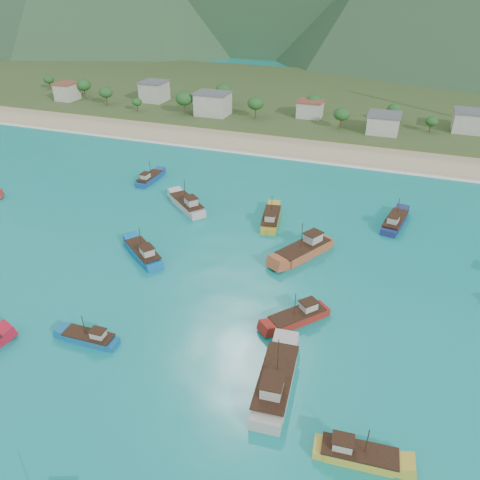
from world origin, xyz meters
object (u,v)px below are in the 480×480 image
(boat_1, at_px, (357,455))
(boat_21, at_px, (275,383))
(boat_7, at_px, (304,251))
(boat_23, at_px, (90,339))
(boat_4, at_px, (187,205))
(boat_19, at_px, (395,222))
(boat_20, at_px, (144,254))
(boat_10, at_px, (271,220))
(boat_8, at_px, (150,179))
(boat_12, at_px, (298,317))

(boat_1, xyz_separation_m, boat_21, (-10.79, 6.21, 0.43))
(boat_7, xyz_separation_m, boat_23, (-22.78, -32.49, -0.46))
(boat_4, height_order, boat_7, boat_7)
(boat_7, distance_m, boat_23, 39.69)
(boat_23, bearing_deg, boat_1, -100.77)
(boat_19, bearing_deg, boat_7, -120.20)
(boat_20, relative_size, boat_23, 1.26)
(boat_4, height_order, boat_10, boat_4)
(boat_20, bearing_deg, boat_7, -31.16)
(boat_10, bearing_deg, boat_1, -73.98)
(boat_23, bearing_deg, boat_8, 19.06)
(boat_1, relative_size, boat_20, 0.90)
(boat_8, relative_size, boat_12, 1.01)
(boat_4, distance_m, boat_10, 18.91)
(boat_4, bearing_deg, boat_21, -103.04)
(boat_20, bearing_deg, boat_1, -86.28)
(boat_12, bearing_deg, boat_8, 1.13)
(boat_20, xyz_separation_m, boat_23, (4.13, -21.88, -0.26))
(boat_7, bearing_deg, boat_4, 9.18)
(boat_8, height_order, boat_12, boat_12)
(boat_7, height_order, boat_23, boat_7)
(boat_1, relative_size, boat_21, 0.69)
(boat_10, relative_size, boat_19, 1.01)
(boat_10, bearing_deg, boat_23, -118.07)
(boat_8, relative_size, boat_20, 0.91)
(boat_21, bearing_deg, boat_20, 140.01)
(boat_8, bearing_deg, boat_23, -67.59)
(boat_4, relative_size, boat_23, 1.35)
(boat_1, distance_m, boat_23, 37.87)
(boat_1, relative_size, boat_4, 0.83)
(boat_4, height_order, boat_8, boat_4)
(boat_8, distance_m, boat_12, 60.87)
(boat_10, relative_size, boat_12, 1.20)
(boat_10, distance_m, boat_23, 44.56)
(boat_21, bearing_deg, boat_12, 86.70)
(boat_1, xyz_separation_m, boat_19, (0.01, 55.45, 0.16))
(boat_1, relative_size, boat_23, 1.13)
(boat_4, bearing_deg, boat_10, -50.75)
(boat_4, relative_size, boat_8, 1.19)
(boat_4, relative_size, boat_21, 0.83)
(boat_19, xyz_separation_m, boat_21, (-10.80, -49.24, 0.27))
(boat_8, xyz_separation_m, boat_20, (16.42, -31.27, 0.14))
(boat_10, xyz_separation_m, boat_23, (-13.57, -42.44, -0.27))
(boat_4, xyz_separation_m, boat_23, (5.34, -42.61, -0.37))
(boat_4, distance_m, boat_20, 20.76)
(boat_12, xyz_separation_m, boat_21, (0.45, -13.67, 0.36))
(boat_4, distance_m, boat_19, 43.37)
(boat_7, relative_size, boat_21, 0.95)
(boat_12, distance_m, boat_21, 13.68)
(boat_4, relative_size, boat_10, 1.01)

